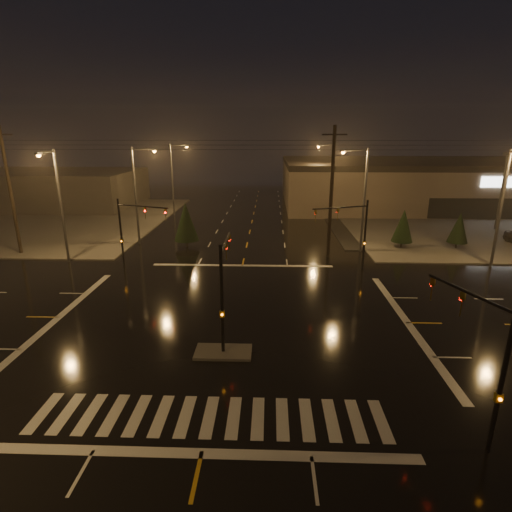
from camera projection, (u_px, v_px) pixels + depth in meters
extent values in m
plane|color=black|center=(231.00, 320.00, 25.06)|extent=(140.00, 140.00, 0.00)
cube|color=#4E4B46|center=(478.00, 223.00, 52.72)|extent=(36.00, 36.00, 0.12)
cube|color=#4E4B46|center=(34.00, 220.00, 54.75)|extent=(36.00, 36.00, 0.12)
cube|color=#4E4B46|center=(223.00, 352.00, 21.21)|extent=(3.00, 1.60, 0.15)
cube|color=beige|center=(210.00, 416.00, 16.45)|extent=(15.00, 2.60, 0.01)
cube|color=beige|center=(201.00, 453.00, 14.53)|extent=(16.00, 0.50, 0.01)
cube|color=beige|center=(242.00, 265.00, 35.58)|extent=(16.00, 0.50, 0.01)
cube|color=#6B5B4C|center=(465.00, 183.00, 66.86)|extent=(60.00, 28.00, 7.00)
cube|color=black|center=(468.00, 163.00, 65.90)|extent=(60.20, 28.20, 0.80)
cube|color=black|center=(511.00, 209.00, 53.97)|extent=(22.00, 0.15, 2.80)
cube|color=#3C3935|center=(43.00, 188.00, 65.61)|extent=(30.00, 18.00, 5.60)
cylinder|color=black|center=(222.00, 301.00, 20.36)|extent=(0.18, 0.18, 6.00)
cylinder|color=black|center=(226.00, 243.00, 21.79)|extent=(0.12, 4.50, 0.12)
imported|color=#594707|center=(229.00, 235.00, 23.74)|extent=(0.16, 0.20, 1.00)
cube|color=#594707|center=(222.00, 314.00, 20.57)|extent=(0.25, 0.18, 0.35)
cylinder|color=black|center=(365.00, 235.00, 33.88)|extent=(0.18, 0.18, 6.00)
cylinder|color=black|center=(341.00, 208.00, 32.41)|extent=(4.74, 1.82, 0.12)
imported|color=#594707|center=(316.00, 210.00, 31.76)|extent=(0.24, 0.22, 1.00)
cube|color=#594707|center=(364.00, 243.00, 34.08)|extent=(0.25, 0.18, 0.35)
cylinder|color=black|center=(121.00, 233.00, 34.59)|extent=(0.18, 0.18, 6.00)
cylinder|color=black|center=(142.00, 206.00, 32.97)|extent=(4.74, 1.82, 0.12)
imported|color=#594707|center=(165.00, 209.00, 32.17)|extent=(0.24, 0.22, 1.00)
cube|color=#594707|center=(122.00, 241.00, 34.79)|extent=(0.25, 0.18, 0.35)
cylinder|color=black|center=(502.00, 380.00, 13.79)|extent=(0.18, 0.18, 6.00)
cylinder|color=black|center=(467.00, 292.00, 14.89)|extent=(1.48, 3.80, 0.12)
imported|color=#594707|center=(433.00, 278.00, 16.54)|extent=(0.22, 0.24, 1.00)
cube|color=#594707|center=(499.00, 398.00, 13.99)|extent=(0.25, 0.18, 0.35)
cylinder|color=#38383A|center=(136.00, 197.00, 41.22)|extent=(0.24, 0.24, 10.00)
cylinder|color=#38383A|center=(143.00, 149.00, 39.79)|extent=(2.40, 0.14, 0.14)
cube|color=#38383A|center=(154.00, 150.00, 39.76)|extent=(0.70, 0.30, 0.18)
sphere|color=orange|center=(154.00, 151.00, 39.80)|extent=(0.32, 0.32, 0.32)
cylinder|color=#38383A|center=(172.00, 181.00, 56.52)|extent=(0.24, 0.24, 10.00)
cylinder|color=#38383A|center=(179.00, 145.00, 55.09)|extent=(2.40, 0.14, 0.14)
cube|color=#38383A|center=(187.00, 146.00, 55.07)|extent=(0.70, 0.30, 0.18)
sphere|color=orange|center=(187.00, 147.00, 55.11)|extent=(0.32, 0.32, 0.32)
cylinder|color=#38383A|center=(364.00, 202.00, 38.52)|extent=(0.24, 0.24, 10.00)
cylinder|color=#38383A|center=(355.00, 150.00, 37.18)|extent=(2.40, 0.14, 0.14)
cube|color=#38383A|center=(343.00, 151.00, 37.23)|extent=(0.70, 0.30, 0.18)
sphere|color=orange|center=(343.00, 152.00, 37.27)|extent=(0.32, 0.32, 0.32)
cylinder|color=#38383A|center=(333.00, 180.00, 57.66)|extent=(0.24, 0.24, 10.00)
cylinder|color=#38383A|center=(326.00, 145.00, 56.31)|extent=(2.40, 0.14, 0.14)
cube|color=#38383A|center=(319.00, 146.00, 56.36)|extent=(0.70, 0.30, 0.18)
sphere|color=orange|center=(319.00, 147.00, 56.40)|extent=(0.32, 0.32, 0.32)
cylinder|color=#38383A|center=(61.00, 208.00, 35.15)|extent=(0.24, 0.24, 10.00)
cylinder|color=#38383A|center=(46.00, 152.00, 32.62)|extent=(0.14, 2.40, 0.14)
cube|color=#38383A|center=(38.00, 153.00, 31.58)|extent=(0.30, 0.70, 0.18)
sphere|color=orange|center=(39.00, 155.00, 31.62)|extent=(0.32, 0.32, 0.32)
cylinder|color=#38383A|center=(501.00, 211.00, 33.86)|extent=(0.24, 0.24, 10.00)
cylinder|color=black|center=(11.00, 192.00, 37.46)|extent=(0.32, 0.32, 12.00)
cube|color=black|center=(0.00, 135.00, 35.95)|extent=(2.20, 0.12, 0.12)
cylinder|color=black|center=(331.00, 194.00, 36.44)|extent=(0.32, 0.32, 12.00)
cube|color=black|center=(335.00, 134.00, 34.94)|extent=(2.20, 0.12, 0.12)
cylinder|color=black|center=(401.00, 245.00, 41.00)|extent=(0.18, 0.18, 0.70)
cone|color=black|center=(403.00, 226.00, 40.42)|extent=(2.12, 2.12, 3.31)
cylinder|color=black|center=(456.00, 246.00, 40.70)|extent=(0.18, 0.18, 0.70)
cone|color=black|center=(459.00, 227.00, 40.15)|extent=(1.98, 1.98, 3.09)
cylinder|color=black|center=(187.00, 243.00, 41.51)|extent=(0.18, 0.18, 0.70)
cone|color=black|center=(186.00, 221.00, 40.84)|extent=(2.53, 2.53, 3.95)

